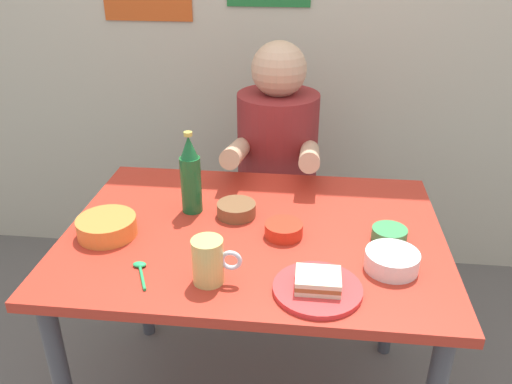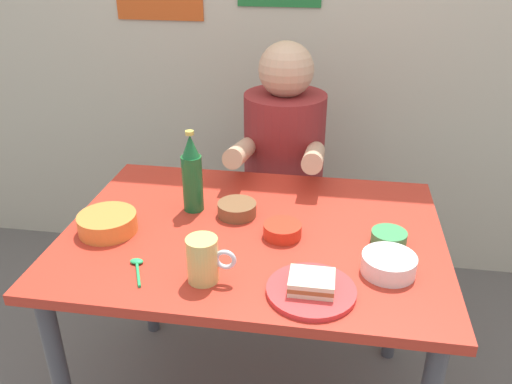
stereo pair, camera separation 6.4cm
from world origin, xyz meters
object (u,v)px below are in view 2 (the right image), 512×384
Objects in this scene: dining_table at (253,256)px; beer_mug at (204,260)px; stool at (282,234)px; plate_orange at (311,291)px; sandwich at (312,282)px; beer_bottle at (192,175)px; person_seated at (284,145)px; condiment_bowl_brown at (237,208)px.

dining_table is 0.31m from beer_mug.
stool is at bearing 88.04° from dining_table.
sandwich reaches higher than plate_orange.
plate_orange is at bearing -2.62° from beer_mug.
sandwich is at bearing -2.62° from beer_mug.
beer_bottle reaches higher than sandwich.
dining_table is 4.20× the size of beer_bottle.
beer_bottle reaches higher than plate_orange.
person_seated is 0.91m from sandwich.
dining_table is at bearing 124.53° from sandwich.
person_seated is 5.71× the size of beer_mug.
beer_mug reaches higher than sandwich.
plate_orange is at bearing -79.59° from stool.
person_seated reaches higher than plate_orange.
person_seated reaches higher than stool.
sandwich reaches higher than dining_table.
beer_bottle is (-0.23, -0.53, 0.51)m from stool.
condiment_bowl_brown is at bearing 125.53° from sandwich.
plate_orange reaches higher than stool.
stool is 0.77m from beer_bottle.
beer_mug is (-0.10, -0.89, 0.45)m from stool.
dining_table is at bearing -25.20° from beer_bottle.
person_seated is 0.91m from plate_orange.
sandwich is (0.19, -0.27, 0.13)m from dining_table.
beer_bottle reaches higher than condiment_bowl_brown.
dining_table is 8.73× the size of beer_mug.
dining_table is at bearing -91.99° from person_seated.
stool is 1.01m from sandwich.
plate_orange is (0.19, -0.27, 0.10)m from dining_table.
beer_bottle is at bearing -113.58° from person_seated.
sandwich is 0.55m from beer_bottle.
plate_orange is 0.43m from condiment_bowl_brown.
plate_orange is 0.84× the size of beer_bottle.
plate_orange is at bearing -54.47° from condiment_bowl_brown.
dining_table is 2.44× the size of stool.
sandwich is (0.17, -0.90, 0.42)m from stool.
beer_mug reaches higher than stool.
dining_table is at bearing 124.53° from plate_orange.
condiment_bowl_brown is (0.14, -0.02, -0.10)m from beer_bottle.
condiment_bowl_brown is (-0.25, 0.35, -0.01)m from sandwich.
dining_table is 0.35m from sandwich.
condiment_bowl_brown is (-0.09, -0.55, 0.41)m from stool.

